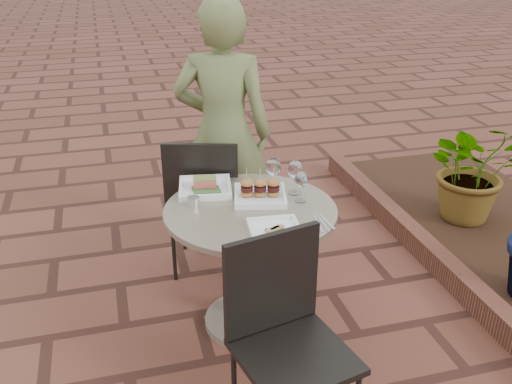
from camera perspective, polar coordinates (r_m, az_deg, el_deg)
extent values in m
plane|color=brown|center=(3.42, -5.91, -12.00)|extent=(60.00, 60.00, 0.00)
cylinder|color=gray|center=(3.33, -0.51, -12.60)|extent=(0.52, 0.52, 0.04)
cylinder|color=gray|center=(3.14, -0.53, -7.84)|extent=(0.08, 0.08, 0.70)
cylinder|color=gray|center=(2.96, -0.56, -1.91)|extent=(0.90, 0.90, 0.03)
cube|color=black|center=(3.64, -4.99, -1.18)|extent=(0.55, 0.55, 0.03)
cube|color=black|center=(3.35, -5.56, 1.13)|extent=(0.43, 0.16, 0.46)
cylinder|color=black|center=(3.90, -1.76, -3.02)|extent=(0.02, 0.02, 0.44)
cylinder|color=black|center=(3.94, -7.29, -2.89)|extent=(0.02, 0.02, 0.44)
cylinder|color=black|center=(3.57, -2.18, -5.91)|extent=(0.02, 0.02, 0.44)
cylinder|color=black|center=(3.61, -8.23, -5.72)|extent=(0.02, 0.02, 0.44)
cube|color=black|center=(2.45, 3.89, -16.08)|extent=(0.52, 0.52, 0.03)
cube|color=black|center=(2.43, 1.60, -8.90)|extent=(0.44, 0.12, 0.46)
cylinder|color=black|center=(2.66, -2.20, -18.68)|extent=(0.02, 0.02, 0.44)
cylinder|color=black|center=(2.80, 5.12, -16.11)|extent=(0.02, 0.02, 0.44)
imported|color=#636C3B|center=(3.65, -3.30, 5.85)|extent=(0.73, 0.60, 1.71)
cube|color=white|center=(3.16, -5.10, 0.28)|extent=(0.33, 0.33, 0.01)
cube|color=#D05849|center=(3.14, -5.13, 0.95)|extent=(0.14, 0.10, 0.04)
cube|color=olive|center=(3.13, -5.15, 1.37)|extent=(0.13, 0.09, 0.01)
cube|color=white|center=(3.05, 0.41, -0.53)|extent=(0.33, 0.33, 0.01)
cube|color=white|center=(2.72, 1.92, -3.98)|extent=(0.26, 0.26, 0.01)
ellipsoid|color=#D7586B|center=(2.66, 1.48, -4.41)|extent=(0.04, 0.03, 0.02)
cylinder|color=white|center=(3.04, 4.46, -0.85)|extent=(0.06, 0.06, 0.00)
cylinder|color=white|center=(3.02, 4.49, -0.19)|extent=(0.01, 0.01, 0.07)
ellipsoid|color=white|center=(2.99, 4.54, 1.22)|extent=(0.07, 0.07, 0.09)
cylinder|color=white|center=(2.99, 4.53, 1.13)|extent=(0.06, 0.06, 0.04)
cylinder|color=white|center=(3.14, 1.71, 0.17)|extent=(0.07, 0.07, 0.00)
cylinder|color=white|center=(3.13, 1.72, 0.93)|extent=(0.01, 0.01, 0.09)
ellipsoid|color=white|center=(3.09, 1.74, 2.53)|extent=(0.08, 0.08, 0.10)
cylinder|color=white|center=(3.12, 3.85, -0.07)|extent=(0.07, 0.07, 0.00)
cylinder|color=white|center=(3.10, 3.88, 0.67)|extent=(0.01, 0.01, 0.08)
ellipsoid|color=white|center=(3.07, 3.93, 2.25)|extent=(0.08, 0.08, 0.10)
cylinder|color=silver|center=(2.98, -6.27, -0.96)|extent=(0.08, 0.08, 0.05)
cube|color=brown|center=(4.11, 15.89, -4.77)|extent=(0.12, 3.00, 0.15)
cube|color=black|center=(4.51, 23.54, -3.87)|extent=(1.30, 3.00, 0.06)
imported|color=#33662D|center=(4.43, 20.99, 2.17)|extent=(0.81, 0.73, 0.78)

